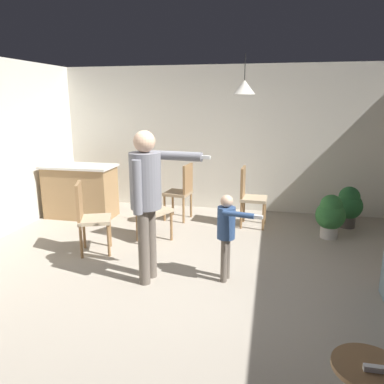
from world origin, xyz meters
TOP-DOWN VIEW (x-y plane):
  - ground at (0.00, 0.00)m, footprint 7.68×7.68m
  - wall_back at (0.00, 3.20)m, footprint 6.40×0.10m
  - kitchen_counter at (-2.45, 2.10)m, footprint 1.26×0.66m
  - person_adult at (-0.46, -0.01)m, footprint 0.88×0.51m
  - person_child at (0.43, 0.18)m, footprint 0.52×0.37m
  - dining_chair_by_counter at (0.56, 2.22)m, footprint 0.44×0.44m
  - dining_chair_near_wall at (-0.63, 2.32)m, footprint 0.48×0.48m
  - dining_chair_centre_back at (-0.85, 1.25)m, footprint 0.57×0.57m
  - dining_chair_spare at (-1.51, 0.60)m, footprint 0.55×0.55m
  - potted_plant_corner at (1.81, 1.90)m, footprint 0.45×0.45m
  - potted_plant_by_wall at (2.18, 2.50)m, footprint 0.45×0.45m
  - spare_remote_on_table at (1.55, -1.80)m, footprint 0.13×0.04m
  - ceiling_light_pendant at (0.46, 1.66)m, footprint 0.32×0.32m

SIDE VIEW (x-z plane):
  - ground at x=0.00m, z-range 0.00..0.00m
  - potted_plant_corner at x=1.81m, z-range 0.03..0.72m
  - potted_plant_by_wall at x=2.18m, z-range 0.04..0.73m
  - kitchen_counter at x=-2.45m, z-range 0.00..0.95m
  - spare_remote_on_table at x=1.55m, z-range 0.52..0.56m
  - dining_chair_by_counter at x=0.56m, z-range 0.05..1.05m
  - dining_chair_near_wall at x=-0.63m, z-range 0.05..1.05m
  - dining_chair_centre_back at x=-0.85m, z-range 0.05..1.05m
  - dining_chair_spare at x=-1.51m, z-range 0.05..1.05m
  - person_child at x=0.43m, z-range 0.13..1.16m
  - person_adult at x=-0.46m, z-range 0.21..1.97m
  - wall_back at x=0.00m, z-range 0.00..2.70m
  - ceiling_light_pendant at x=0.46m, z-range 1.98..2.53m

